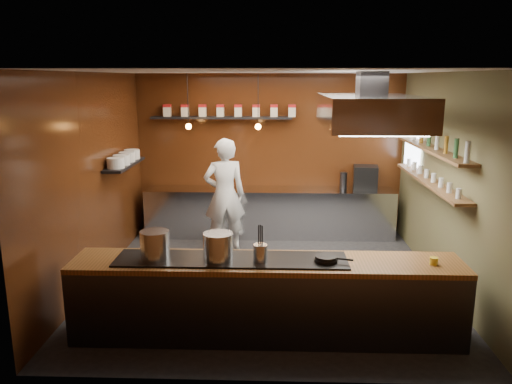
{
  "coord_description": "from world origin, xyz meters",
  "views": [
    {
      "loc": [
        0.06,
        -6.88,
        2.92
      ],
      "look_at": [
        -0.19,
        0.4,
        1.25
      ],
      "focal_mm": 35.0,
      "sensor_mm": 36.0,
      "label": 1
    }
  ],
  "objects_px": {
    "extractor_hood": "(370,111)",
    "stockpot_small": "(218,247)",
    "espresso_machine": "(365,177)",
    "stockpot_large": "(155,245)",
    "chef": "(225,195)"
  },
  "relations": [
    {
      "from": "stockpot_small",
      "to": "espresso_machine",
      "type": "relative_size",
      "value": 0.77
    },
    {
      "from": "extractor_hood",
      "to": "stockpot_small",
      "type": "distance_m",
      "value": 2.63
    },
    {
      "from": "stockpot_small",
      "to": "espresso_machine",
      "type": "xyz_separation_m",
      "value": [
        2.31,
        3.9,
        0.02
      ]
    },
    {
      "from": "stockpot_small",
      "to": "espresso_machine",
      "type": "bearing_deg",
      "value": 59.33
    },
    {
      "from": "extractor_hood",
      "to": "espresso_machine",
      "type": "bearing_deg",
      "value": 79.8
    },
    {
      "from": "stockpot_large",
      "to": "stockpot_small",
      "type": "height_order",
      "value": "stockpot_large"
    },
    {
      "from": "extractor_hood",
      "to": "chef",
      "type": "relative_size",
      "value": 1.03
    },
    {
      "from": "stockpot_large",
      "to": "stockpot_small",
      "type": "xyz_separation_m",
      "value": [
        0.71,
        -0.03,
        -0.0
      ]
    },
    {
      "from": "extractor_hood",
      "to": "stockpot_large",
      "type": "relative_size",
      "value": 6.11
    },
    {
      "from": "extractor_hood",
      "to": "stockpot_small",
      "type": "relative_size",
      "value": 6.01
    },
    {
      "from": "stockpot_large",
      "to": "espresso_machine",
      "type": "height_order",
      "value": "espresso_machine"
    },
    {
      "from": "espresso_machine",
      "to": "chef",
      "type": "relative_size",
      "value": 0.22
    },
    {
      "from": "stockpot_large",
      "to": "stockpot_small",
      "type": "bearing_deg",
      "value": -2.49
    },
    {
      "from": "espresso_machine",
      "to": "stockpot_small",
      "type": "bearing_deg",
      "value": -112.52
    },
    {
      "from": "stockpot_large",
      "to": "extractor_hood",
      "type": "bearing_deg",
      "value": 25.66
    }
  ]
}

